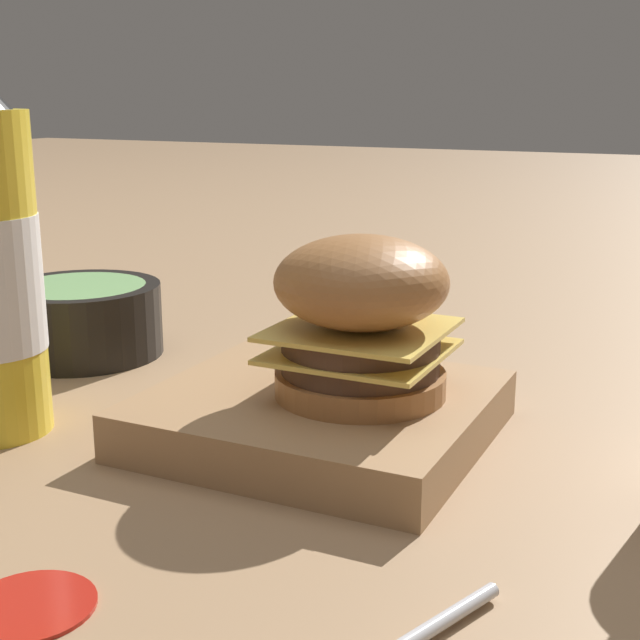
% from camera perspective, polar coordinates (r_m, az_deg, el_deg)
% --- Properties ---
extents(ground_plane, '(6.00, 6.00, 0.00)m').
position_cam_1_polar(ground_plane, '(0.59, 3.77, -8.63)').
color(ground_plane, '#9E7A56').
extents(serving_board, '(0.22, 0.21, 0.03)m').
position_cam_1_polar(serving_board, '(0.61, -0.00, -6.05)').
color(serving_board, '#A37A51').
rests_on(serving_board, ground_plane).
extents(burger, '(0.11, 0.11, 0.11)m').
position_cam_1_polar(burger, '(0.58, 2.63, 0.30)').
color(burger, '#9E6638').
rests_on(burger, serving_board).
extents(side_bowl, '(0.14, 0.14, 0.06)m').
position_cam_1_polar(side_bowl, '(0.82, -15.06, 0.13)').
color(side_bowl, black).
rests_on(side_bowl, ground_plane).
extents(ketchup_puddle, '(0.06, 0.06, 0.00)m').
position_cam_1_polar(ketchup_puddle, '(0.45, -18.07, -16.90)').
color(ketchup_puddle, '#B21E14').
rests_on(ketchup_puddle, ground_plane).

